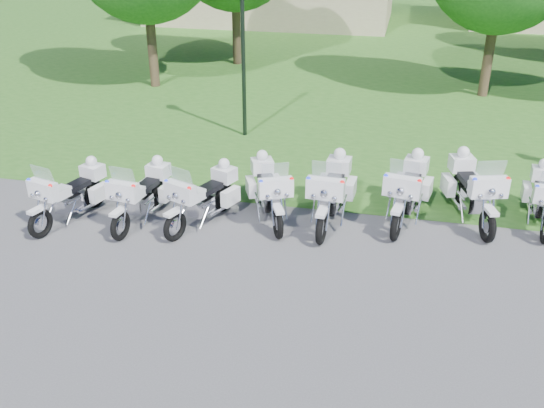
% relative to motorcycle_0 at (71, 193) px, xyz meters
% --- Properties ---
extents(ground, '(100.00, 100.00, 0.00)m').
position_rel_motorcycle_0_xyz_m(ground, '(4.77, -1.38, -0.65)').
color(ground, '#4E4E53').
rests_on(ground, ground).
extents(grass_lawn, '(100.00, 48.00, 0.01)m').
position_rel_motorcycle_0_xyz_m(grass_lawn, '(4.77, 25.62, -0.64)').
color(grass_lawn, '#2E6620').
rests_on(grass_lawn, ground).
extents(motorcycle_0, '(1.15, 2.25, 1.55)m').
position_rel_motorcycle_0_xyz_m(motorcycle_0, '(0.00, 0.00, 0.00)').
color(motorcycle_0, black).
rests_on(motorcycle_0, ground).
extents(motorcycle_1, '(0.95, 2.32, 1.56)m').
position_rel_motorcycle_0_xyz_m(motorcycle_1, '(1.57, 0.31, 0.01)').
color(motorcycle_1, black).
rests_on(motorcycle_1, ground).
extents(motorcycle_2, '(1.31, 2.22, 1.57)m').
position_rel_motorcycle_0_xyz_m(motorcycle_2, '(2.94, 0.47, 0.01)').
color(motorcycle_2, black).
rests_on(motorcycle_2, ground).
extents(motorcycle_3, '(1.40, 2.25, 1.62)m').
position_rel_motorcycle_0_xyz_m(motorcycle_3, '(4.26, 1.06, 0.03)').
color(motorcycle_3, black).
rests_on(motorcycle_3, ground).
extents(motorcycle_4, '(0.93, 2.59, 1.74)m').
position_rel_motorcycle_0_xyz_m(motorcycle_4, '(5.67, 1.19, 0.08)').
color(motorcycle_4, black).
rests_on(motorcycle_4, ground).
extents(motorcycle_5, '(1.13, 2.54, 1.72)m').
position_rel_motorcycle_0_xyz_m(motorcycle_5, '(7.31, 1.64, 0.07)').
color(motorcycle_5, black).
rests_on(motorcycle_5, ground).
extents(motorcycle_6, '(1.27, 2.51, 1.72)m').
position_rel_motorcycle_0_xyz_m(motorcycle_6, '(8.70, 1.98, 0.07)').
color(motorcycle_6, black).
rests_on(motorcycle_6, ground).
extents(motorcycle_7, '(0.81, 2.26, 1.52)m').
position_rel_motorcycle_0_xyz_m(motorcycle_7, '(10.24, 2.09, -0.01)').
color(motorcycle_7, black).
rests_on(motorcycle_7, ground).
extents(lamp_post, '(0.44, 0.44, 4.52)m').
position_rel_motorcycle_0_xyz_m(lamp_post, '(2.35, 6.19, 2.74)').
color(lamp_post, black).
rests_on(lamp_post, ground).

